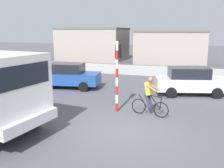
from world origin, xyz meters
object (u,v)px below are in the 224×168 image
cyclist (150,96)px  traffic_light_pole (117,67)px  car_white_mid (190,81)px  car_red_near (68,75)px

cyclist → traffic_light_pole: bearing=175.1°
cyclist → traffic_light_pole: traffic_light_pole is taller
cyclist → car_white_mid: size_ratio=0.40×
car_red_near → car_white_mid: same height
traffic_light_pole → cyclist: bearing=-4.9°
cyclist → car_white_mid: (1.55, 4.43, -0.05)m
traffic_light_pole → car_white_mid: bearing=54.6°
cyclist → car_red_near: size_ratio=0.41×
cyclist → car_white_mid: bearing=70.7°
traffic_light_pole → car_red_near: (-4.50, 3.60, -1.25)m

